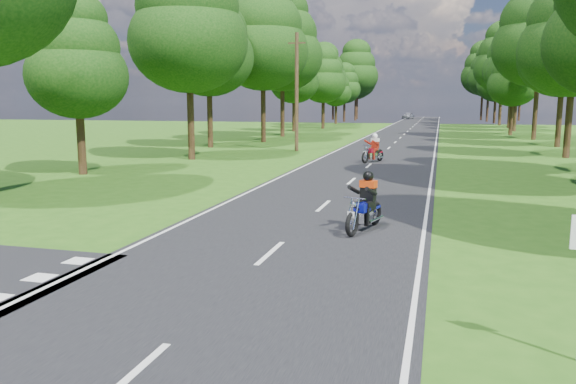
% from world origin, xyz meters
% --- Properties ---
extents(ground, '(160.00, 160.00, 0.00)m').
position_xyz_m(ground, '(0.00, 0.00, 0.00)').
color(ground, '#275513').
rests_on(ground, ground).
extents(main_road, '(7.00, 140.00, 0.02)m').
position_xyz_m(main_road, '(0.00, 50.00, 0.01)').
color(main_road, black).
rests_on(main_road, ground).
extents(road_markings, '(7.40, 140.00, 0.01)m').
position_xyz_m(road_markings, '(-0.14, 48.13, 0.02)').
color(road_markings, silver).
rests_on(road_markings, main_road).
extents(treeline, '(40.00, 115.35, 14.78)m').
position_xyz_m(treeline, '(1.43, 60.06, 8.25)').
color(treeline, black).
rests_on(treeline, ground).
extents(telegraph_pole, '(1.20, 0.26, 8.00)m').
position_xyz_m(telegraph_pole, '(-6.00, 28.00, 4.07)').
color(telegraph_pole, '#382616').
rests_on(telegraph_pole, ground).
extents(rider_near_blue, '(1.12, 2.00, 1.58)m').
position_xyz_m(rider_near_blue, '(1.76, 4.79, 0.81)').
color(rider_near_blue, '#0D1290').
rests_on(rider_near_blue, main_road).
extents(rider_far_red, '(1.37, 2.03, 1.61)m').
position_xyz_m(rider_far_red, '(-0.01, 21.88, 0.83)').
color(rider_far_red, maroon).
rests_on(rider_far_red, main_road).
extents(distant_car, '(2.51, 4.11, 1.31)m').
position_xyz_m(distant_car, '(-2.58, 102.38, 0.67)').
color(distant_car, '#A7A9AE').
rests_on(distant_car, main_road).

